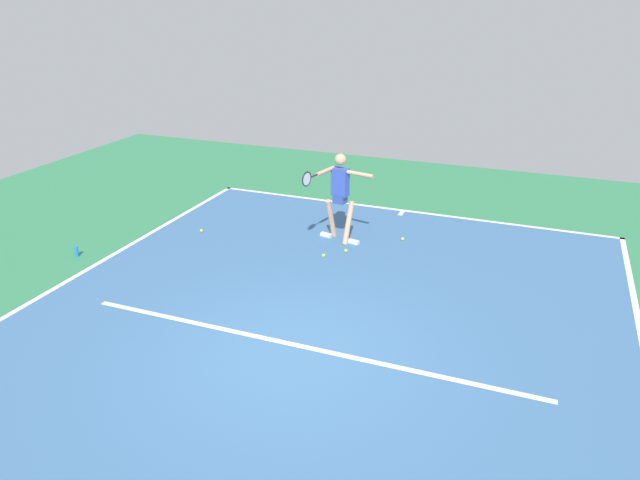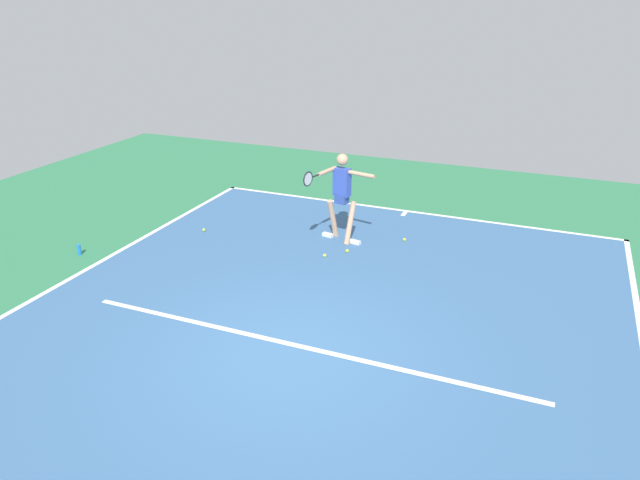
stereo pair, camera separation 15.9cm
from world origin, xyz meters
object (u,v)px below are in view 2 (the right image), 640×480
object	(u,v)px
tennis_player	(341,191)
tennis_ball_centre_court	(204,230)
tennis_ball_far_corner	(347,251)
tennis_ball_by_sideline	(404,240)
tennis_ball_near_service_line	(325,255)
water_bottle	(79,250)

from	to	relation	value
tennis_player	tennis_ball_centre_court	size ratio (longest dim) A/B	28.31
tennis_player	tennis_ball_far_corner	distance (m)	1.22
tennis_player	tennis_ball_centre_court	world-z (taller)	tennis_player
tennis_ball_by_sideline	tennis_ball_centre_court	size ratio (longest dim) A/B	1.00
tennis_ball_near_service_line	water_bottle	xyz separation A→B (m)	(4.54, 1.75, 0.08)
tennis_ball_far_corner	tennis_ball_near_service_line	size ratio (longest dim) A/B	1.00
tennis_player	water_bottle	world-z (taller)	tennis_player
tennis_ball_by_sideline	tennis_player	bearing A→B (deg)	21.41
tennis_ball_centre_court	water_bottle	bearing A→B (deg)	51.22
tennis_ball_by_sideline	tennis_ball_centre_court	world-z (taller)	same
tennis_player	tennis_ball_by_sideline	xyz separation A→B (m)	(-1.25, -0.49, -1.05)
tennis_player	tennis_ball_far_corner	world-z (taller)	tennis_player
tennis_ball_centre_court	tennis_ball_far_corner	bearing A→B (deg)	-177.68
tennis_ball_by_sideline	tennis_ball_near_service_line	xyz separation A→B (m)	(1.24, 1.39, 0.00)
tennis_player	tennis_ball_by_sideline	bearing A→B (deg)	-145.94
tennis_player	tennis_ball_near_service_line	xyz separation A→B (m)	(-0.01, 0.90, -1.05)
tennis_player	tennis_ball_by_sideline	size ratio (longest dim) A/B	28.31
tennis_player	tennis_ball_far_corner	size ratio (longest dim) A/B	28.31
tennis_ball_far_corner	water_bottle	xyz separation A→B (m)	(4.88, 2.13, 0.08)
tennis_ball_centre_court	tennis_ball_near_service_line	world-z (taller)	same
tennis_player	tennis_ball_by_sideline	world-z (taller)	tennis_player
tennis_ball_centre_court	tennis_ball_far_corner	size ratio (longest dim) A/B	1.00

